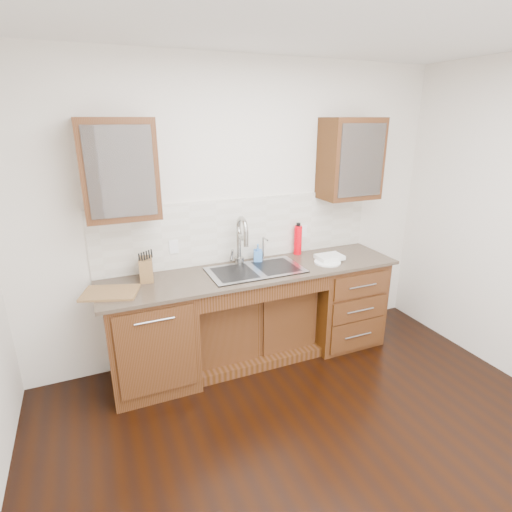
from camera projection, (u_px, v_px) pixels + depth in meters
name	position (u px, v px, depth m)	size (l,w,h in m)	color
ground	(339.00, 477.00, 2.63)	(4.00, 3.50, 0.10)	black
wall_back	(239.00, 213.00, 3.74)	(4.00, 0.10, 2.70)	silver
base_cabinet_left	(151.00, 337.00, 3.37)	(0.70, 0.62, 0.88)	#593014
base_cabinet_center	(251.00, 321.00, 3.83)	(1.20, 0.44, 0.70)	#593014
base_cabinet_right	(340.00, 299.00, 4.08)	(0.70, 0.62, 0.88)	#593014
countertop	(255.00, 272.00, 3.56)	(2.70, 0.65, 0.03)	#84705B
backsplash	(242.00, 229.00, 3.73)	(2.70, 0.02, 0.59)	beige
sink	(256.00, 279.00, 3.57)	(0.84, 0.46, 0.19)	#9E9EA5
faucet	(239.00, 243.00, 3.65)	(0.04, 0.04, 0.40)	#999993
filter_tap	(263.00, 248.00, 3.78)	(0.02, 0.02, 0.24)	#999993
upper_cabinet_left	(119.00, 170.00, 3.00)	(0.55, 0.34, 0.75)	#593014
upper_cabinet_right	(350.00, 159.00, 3.78)	(0.55, 0.34, 0.75)	#593014
outlet_left	(174.00, 247.00, 3.51)	(0.08, 0.01, 0.12)	white
outlet_right	(303.00, 231.00, 3.99)	(0.08, 0.01, 0.12)	white
soap_bottle	(258.00, 253.00, 3.73)	(0.08, 0.08, 0.17)	#407BC8
water_bottle	(298.00, 240.00, 3.93)	(0.08, 0.08, 0.29)	#EF000E
plate	(327.00, 262.00, 3.73)	(0.25, 0.25, 0.01)	white
dish_towel	(330.00, 257.00, 3.79)	(0.24, 0.18, 0.04)	silver
knife_block	(146.00, 269.00, 3.31)	(0.11, 0.17, 0.19)	brown
cutting_board	(110.00, 293.00, 3.07)	(0.41, 0.29, 0.02)	brown
cup_left_a	(110.00, 177.00, 3.00)	(0.13, 0.13, 0.10)	white
cup_left_b	(136.00, 177.00, 3.07)	(0.09, 0.09, 0.08)	white
cup_right_a	(345.00, 165.00, 3.78)	(0.13, 0.13, 0.10)	white
cup_right_b	(361.00, 164.00, 3.85)	(0.10, 0.10, 0.09)	white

